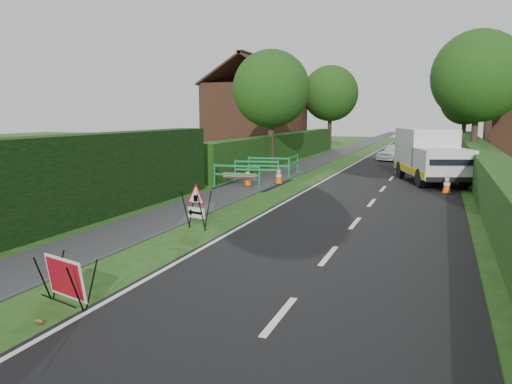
% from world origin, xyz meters
% --- Properties ---
extents(ground, '(120.00, 120.00, 0.00)m').
position_xyz_m(ground, '(0.00, 0.00, 0.00)').
color(ground, '#1D4714').
rests_on(ground, ground).
extents(road_surface, '(6.00, 90.00, 0.02)m').
position_xyz_m(road_surface, '(2.50, 35.00, 0.00)').
color(road_surface, black).
rests_on(road_surface, ground).
extents(footpath, '(2.00, 90.00, 0.02)m').
position_xyz_m(footpath, '(-3.00, 35.00, 0.01)').
color(footpath, '#2D2D30').
rests_on(footpath, ground).
extents(hedge_west_near, '(1.10, 18.00, 2.50)m').
position_xyz_m(hedge_west_near, '(-5.00, 0.00, 0.00)').
color(hedge_west_near, black).
rests_on(hedge_west_near, ground).
extents(hedge_west_far, '(1.00, 24.00, 1.80)m').
position_xyz_m(hedge_west_far, '(-5.00, 22.00, 0.00)').
color(hedge_west_far, '#14380F').
rests_on(hedge_west_far, ground).
extents(hedge_east, '(1.20, 50.00, 1.50)m').
position_xyz_m(hedge_east, '(6.50, 16.00, 0.00)').
color(hedge_east, '#14380F').
rests_on(hedge_east, ground).
extents(house_west, '(7.50, 7.40, 7.88)m').
position_xyz_m(house_west, '(-10.00, 30.00, 2.90)').
color(house_west, brown).
rests_on(house_west, ground).
extents(tree_nw, '(4.40, 4.40, 6.70)m').
position_xyz_m(tree_nw, '(-4.60, 18.00, 4.48)').
color(tree_nw, '#2D2116').
rests_on(tree_nw, ground).
extents(tree_ne, '(5.20, 5.20, 7.79)m').
position_xyz_m(tree_ne, '(6.40, 22.00, 5.17)').
color(tree_ne, '#2D2116').
rests_on(tree_ne, ground).
extents(tree_fw, '(4.80, 4.80, 7.24)m').
position_xyz_m(tree_fw, '(-4.60, 34.00, 4.83)').
color(tree_fw, '#2D2116').
rests_on(tree_fw, ground).
extents(tree_fe, '(4.20, 4.20, 6.33)m').
position_xyz_m(tree_fe, '(6.40, 38.00, 4.22)').
color(tree_fe, '#2D2116').
rests_on(tree_fe, ground).
extents(red_rect_sign, '(1.06, 0.80, 0.80)m').
position_xyz_m(red_rect_sign, '(-0.86, -3.29, 0.46)').
color(red_rect_sign, black).
rests_on(red_rect_sign, ground).
extents(triangle_sign, '(0.87, 0.87, 1.04)m').
position_xyz_m(triangle_sign, '(-1.39, 2.27, 0.73)').
color(triangle_sign, black).
rests_on(triangle_sign, ground).
extents(works_van, '(3.59, 5.62, 2.40)m').
position_xyz_m(works_van, '(4.21, 14.40, 1.27)').
color(works_van, silver).
rests_on(works_van, ground).
extents(traffic_cone_0, '(0.38, 0.38, 0.79)m').
position_xyz_m(traffic_cone_0, '(4.95, 11.21, 0.39)').
color(traffic_cone_0, black).
rests_on(traffic_cone_0, ground).
extents(traffic_cone_1, '(0.38, 0.38, 0.79)m').
position_xyz_m(traffic_cone_1, '(5.57, 13.64, 0.39)').
color(traffic_cone_1, black).
rests_on(traffic_cone_1, ground).
extents(traffic_cone_2, '(0.38, 0.38, 0.79)m').
position_xyz_m(traffic_cone_2, '(5.10, 15.01, 0.39)').
color(traffic_cone_2, black).
rests_on(traffic_cone_2, ground).
extents(traffic_cone_3, '(0.38, 0.38, 0.79)m').
position_xyz_m(traffic_cone_3, '(-3.07, 10.41, 0.39)').
color(traffic_cone_3, black).
rests_on(traffic_cone_3, ground).
extents(traffic_cone_4, '(0.38, 0.38, 0.79)m').
position_xyz_m(traffic_cone_4, '(-2.01, 11.46, 0.39)').
color(traffic_cone_4, black).
rests_on(traffic_cone_4, ground).
extents(ped_barrier_0, '(2.08, 0.47, 1.00)m').
position_xyz_m(ped_barrier_0, '(-3.33, 9.79, 0.63)').
color(ped_barrier_0, '#198A47').
rests_on(ped_barrier_0, ground).
extents(ped_barrier_1, '(2.09, 0.78, 1.00)m').
position_xyz_m(ped_barrier_1, '(-3.23, 11.91, 0.63)').
color(ped_barrier_1, '#198A47').
rests_on(ped_barrier_1, ground).
extents(ped_barrier_2, '(2.09, 0.71, 1.00)m').
position_xyz_m(ped_barrier_2, '(-3.27, 13.76, 0.63)').
color(ped_barrier_2, '#198A47').
rests_on(ped_barrier_2, ground).
extents(ped_barrier_3, '(0.49, 2.08, 1.00)m').
position_xyz_m(ped_barrier_3, '(-2.35, 14.95, 0.63)').
color(ped_barrier_3, '#198A47').
rests_on(ped_barrier_3, ground).
extents(redwhite_plank, '(1.50, 0.05, 0.25)m').
position_xyz_m(redwhite_plank, '(-3.37, 10.20, 0.00)').
color(redwhite_plank, red).
rests_on(redwhite_plank, ground).
extents(litter_can, '(0.12, 0.07, 0.07)m').
position_xyz_m(litter_can, '(-0.74, -3.98, 0.00)').
color(litter_can, '#BF7F4C').
rests_on(litter_can, ground).
extents(hatchback_car, '(2.52, 3.64, 1.15)m').
position_xyz_m(hatchback_car, '(1.81, 24.94, 0.57)').
color(hatchback_car, white).
rests_on(hatchback_car, ground).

